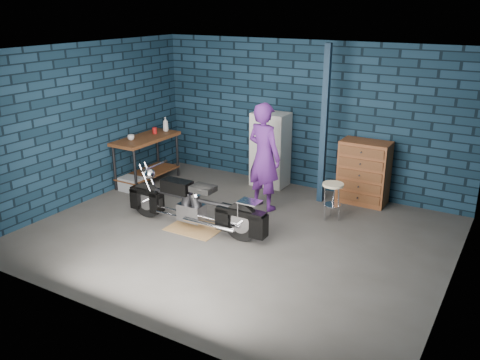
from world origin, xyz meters
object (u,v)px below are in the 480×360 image
at_px(locker, 270,150).
at_px(workbench, 147,160).
at_px(motorcycle, 194,201).
at_px(shop_stool, 332,201).
at_px(storage_bin, 131,184).
at_px(tool_chest, 364,173).
at_px(person, 264,157).

bearing_deg(locker, workbench, -152.35).
xyz_separation_m(motorcycle, shop_stool, (1.69, 1.41, -0.15)).
relative_size(storage_bin, locker, 0.29).
height_order(workbench, shop_stool, workbench).
bearing_deg(storage_bin, motorcycle, -21.13).
xyz_separation_m(workbench, tool_chest, (3.88, 1.09, 0.09)).
distance_m(person, storage_bin, 2.66).
height_order(person, locker, person).
distance_m(storage_bin, shop_stool, 3.73).
bearing_deg(motorcycle, workbench, 147.11).
relative_size(storage_bin, shop_stool, 0.67).
bearing_deg(locker, motorcycle, -91.82).
height_order(person, shop_stool, person).
xyz_separation_m(locker, tool_chest, (1.80, 0.00, -0.15)).
bearing_deg(tool_chest, motorcycle, -128.60).
distance_m(motorcycle, shop_stool, 2.20).
bearing_deg(locker, person, -67.89).
relative_size(workbench, person, 0.78).
bearing_deg(motorcycle, tool_chest, 50.81).
distance_m(motorcycle, locker, 2.37).
relative_size(person, locker, 1.29).
bearing_deg(tool_chest, locker, 180.00).
relative_size(workbench, locker, 1.00).
distance_m(person, tool_chest, 1.77).
xyz_separation_m(person, locker, (-0.43, 1.06, -0.20)).
bearing_deg(workbench, tool_chest, 15.66).
relative_size(motorcycle, locker, 1.49).
xyz_separation_m(motorcycle, person, (0.51, 1.29, 0.44)).
distance_m(storage_bin, tool_chest, 4.20).
xyz_separation_m(motorcycle, tool_chest, (1.88, 2.35, 0.09)).
relative_size(workbench, storage_bin, 3.41).
relative_size(motorcycle, storage_bin, 5.06).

